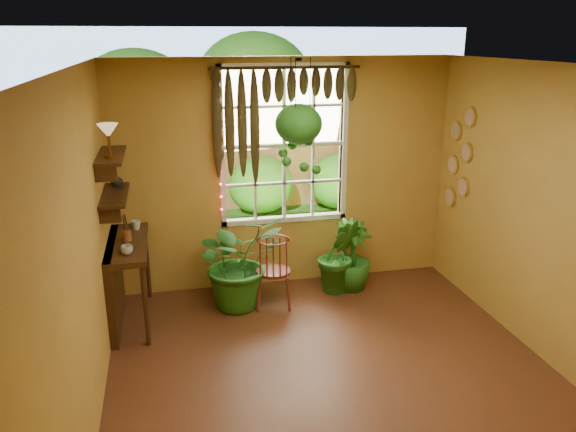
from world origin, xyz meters
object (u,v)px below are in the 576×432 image
object	(u,v)px
potted_plant_mid	(339,255)
hanging_basket	(299,129)
counter_ledge	(119,274)
potted_plant_left	(239,261)
windsor_chair	(274,281)

from	to	relation	value
potted_plant_mid	hanging_basket	world-z (taller)	hanging_basket
counter_ledge	potted_plant_mid	xyz separation A→B (m)	(2.47, 0.22, -0.09)
potted_plant_left	potted_plant_mid	distance (m)	1.21
potted_plant_mid	counter_ledge	bearing A→B (deg)	-174.96
windsor_chair	potted_plant_mid	xyz separation A→B (m)	(0.83, 0.21, 0.16)
potted_plant_left	potted_plant_mid	xyz separation A→B (m)	(1.20, 0.11, -0.08)
counter_ledge	potted_plant_left	distance (m)	1.27
potted_plant_mid	potted_plant_left	bearing A→B (deg)	-174.87
windsor_chair	potted_plant_mid	distance (m)	0.87
counter_ledge	potted_plant_mid	distance (m)	2.48
counter_ledge	hanging_basket	bearing A→B (deg)	7.63
counter_ledge	hanging_basket	size ratio (longest dim) A/B	0.95
counter_ledge	windsor_chair	distance (m)	1.66
potted_plant_mid	hanging_basket	distance (m)	1.57
windsor_chair	potted_plant_left	world-z (taller)	potted_plant_left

